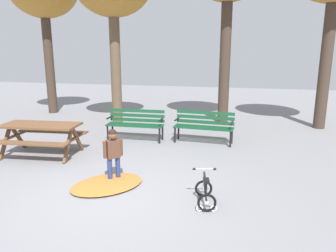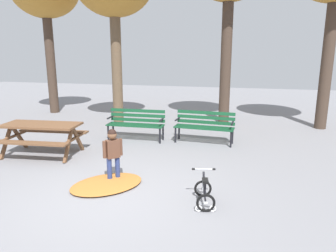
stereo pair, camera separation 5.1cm
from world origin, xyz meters
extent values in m
plane|color=gray|center=(0.00, 0.00, 0.00)|extent=(36.00, 36.00, 0.00)
cube|color=brown|center=(-2.49, 1.69, 0.74)|extent=(1.87, 0.93, 0.05)
cube|color=brown|center=(-2.43, 1.14, 0.45)|extent=(1.81, 0.42, 0.04)
cube|color=brown|center=(-2.54, 2.23, 0.45)|extent=(1.81, 0.42, 0.04)
cube|color=brown|center=(-3.24, 1.36, 0.36)|extent=(0.12, 0.57, 0.76)
cube|color=brown|center=(-3.29, 1.86, 0.36)|extent=(0.12, 0.57, 0.76)
cube|color=brown|center=(-3.26, 1.61, 0.42)|extent=(0.19, 1.10, 0.04)
cube|color=brown|center=(-1.69, 1.51, 0.36)|extent=(0.12, 0.57, 0.76)
cube|color=brown|center=(-1.74, 2.01, 0.36)|extent=(0.12, 0.57, 0.76)
cube|color=brown|center=(-1.71, 1.76, 0.42)|extent=(0.19, 1.10, 0.04)
cube|color=#144728|center=(-0.78, 3.63, 0.44)|extent=(1.60, 0.11, 0.03)
cube|color=#144728|center=(-0.77, 3.51, 0.44)|extent=(1.60, 0.11, 0.03)
cube|color=#144728|center=(-0.77, 3.39, 0.44)|extent=(1.60, 0.11, 0.03)
cube|color=#144728|center=(-0.77, 3.27, 0.44)|extent=(1.60, 0.11, 0.03)
cube|color=#144728|center=(-0.78, 3.67, 0.54)|extent=(1.60, 0.08, 0.09)
cube|color=#144728|center=(-0.78, 3.67, 0.67)|extent=(1.60, 0.08, 0.09)
cube|color=#144728|center=(-0.78, 3.67, 0.81)|extent=(1.60, 0.08, 0.09)
cylinder|color=black|center=(-0.02, 3.31, 0.22)|extent=(0.05, 0.05, 0.44)
cylinder|color=black|center=(-0.03, 3.67, 0.22)|extent=(0.05, 0.05, 0.44)
cube|color=black|center=(-0.02, 3.49, 0.62)|extent=(0.05, 0.40, 0.03)
cylinder|color=black|center=(-1.52, 3.27, 0.22)|extent=(0.05, 0.05, 0.44)
cylinder|color=black|center=(-1.53, 3.63, 0.22)|extent=(0.05, 0.05, 0.44)
cube|color=black|center=(-1.52, 3.45, 0.62)|extent=(0.05, 0.40, 0.03)
cube|color=#144728|center=(1.14, 3.79, 0.44)|extent=(1.60, 0.17, 0.03)
cube|color=#144728|center=(1.13, 3.67, 0.44)|extent=(1.60, 0.17, 0.03)
cube|color=#144728|center=(1.13, 3.56, 0.44)|extent=(1.60, 0.17, 0.03)
cube|color=#144728|center=(1.12, 3.44, 0.44)|extent=(1.60, 0.17, 0.03)
cube|color=#144728|center=(1.14, 3.83, 0.54)|extent=(1.60, 0.14, 0.09)
cube|color=#144728|center=(1.14, 3.83, 0.67)|extent=(1.60, 0.14, 0.09)
cube|color=#144728|center=(1.14, 3.83, 0.81)|extent=(1.60, 0.14, 0.09)
cylinder|color=black|center=(1.87, 3.41, 0.22)|extent=(0.05, 0.05, 0.44)
cylinder|color=black|center=(1.89, 3.77, 0.22)|extent=(0.05, 0.05, 0.44)
cube|color=black|center=(1.88, 3.59, 0.62)|extent=(0.06, 0.40, 0.03)
cylinder|color=black|center=(0.37, 3.50, 0.22)|extent=(0.05, 0.05, 0.44)
cylinder|color=black|center=(0.39, 3.86, 0.22)|extent=(0.05, 0.05, 0.44)
cube|color=black|center=(0.38, 3.68, 0.62)|extent=(0.06, 0.40, 0.03)
cylinder|color=navy|center=(-0.13, 0.69, 0.23)|extent=(0.09, 0.09, 0.47)
cube|color=black|center=(-0.13, 0.69, 0.03)|extent=(0.18, 0.18, 0.06)
cylinder|color=navy|center=(-0.25, 0.58, 0.23)|extent=(0.09, 0.09, 0.47)
cube|color=black|center=(-0.25, 0.58, 0.03)|extent=(0.18, 0.18, 0.06)
cube|color=brown|center=(-0.19, 0.64, 0.64)|extent=(0.27, 0.27, 0.35)
sphere|color=brown|center=(-0.19, 0.64, 0.92)|extent=(0.17, 0.17, 0.17)
sphere|color=black|center=(-0.19, 0.64, 0.94)|extent=(0.16, 0.16, 0.16)
cylinder|color=brown|center=(-0.07, 0.75, 0.65)|extent=(0.07, 0.07, 0.33)
cylinder|color=brown|center=(-0.30, 0.52, 0.65)|extent=(0.07, 0.07, 0.33)
torus|color=black|center=(1.57, 0.37, 0.15)|extent=(0.30, 0.11, 0.30)
cylinder|color=silver|center=(1.57, 0.37, 0.15)|extent=(0.06, 0.05, 0.04)
torus|color=black|center=(1.69, -0.14, 0.15)|extent=(0.30, 0.11, 0.30)
cylinder|color=silver|center=(1.69, -0.14, 0.15)|extent=(0.06, 0.05, 0.04)
torus|color=white|center=(1.58, -0.17, 0.05)|extent=(0.11, 0.05, 0.11)
torus|color=white|center=(1.79, -0.12, 0.05)|extent=(0.11, 0.05, 0.11)
cylinder|color=black|center=(1.61, 0.19, 0.32)|extent=(0.10, 0.31, 0.32)
cylinder|color=black|center=(1.65, 0.03, 0.30)|extent=(0.05, 0.08, 0.27)
cylinder|color=black|center=(1.66, -0.04, 0.16)|extent=(0.07, 0.20, 0.05)
cylinder|color=silver|center=(1.57, 0.35, 0.31)|extent=(0.05, 0.08, 0.32)
cylinder|color=black|center=(1.62, 0.17, 0.42)|extent=(0.10, 0.32, 0.05)
cube|color=black|center=(1.65, 0.02, 0.45)|extent=(0.13, 0.19, 0.04)
cylinder|color=silver|center=(1.58, 0.33, 0.52)|extent=(0.34, 0.10, 0.02)
cylinder|color=black|center=(1.41, 0.29, 0.52)|extent=(0.06, 0.05, 0.04)
cylinder|color=black|center=(1.75, 0.37, 0.52)|extent=(0.06, 0.05, 0.04)
ellipsoid|color=#B26B2D|center=(-0.22, 0.39, 0.04)|extent=(1.62, 1.64, 0.07)
cylinder|color=#423328|center=(-5.49, 6.64, 1.95)|extent=(0.36, 0.36, 3.90)
cylinder|color=brown|center=(-2.20, 5.60, 1.87)|extent=(0.35, 0.35, 3.75)
cylinder|color=#423328|center=(1.45, 6.39, 2.11)|extent=(0.36, 0.36, 4.21)
cylinder|color=#423328|center=(4.58, 6.30, 2.03)|extent=(0.36, 0.36, 4.06)
camera|label=1|loc=(2.16, -4.58, 2.40)|focal=33.44mm
camera|label=2|loc=(2.21, -4.56, 2.40)|focal=33.44mm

